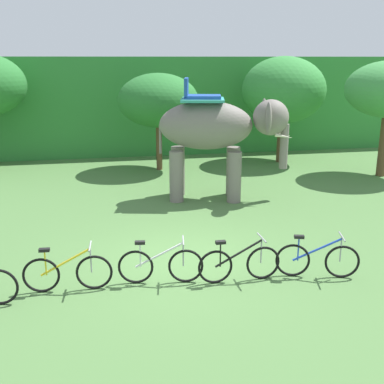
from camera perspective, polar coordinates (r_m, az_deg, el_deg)
The scene contains 9 objects.
ground_plane at distance 10.63m, azimuth -1.12°, elevation -8.33°, with size 80.00×80.00×0.00m, color #4C753D.
foliage_hedge at distance 24.42m, azimuth -7.10°, elevation 10.75°, with size 36.00×6.00×4.41m, color #338438.
tree_far_left at distance 18.76m, azimuth -4.11°, elevation 10.97°, with size 3.15×3.15×3.81m.
tree_right at distance 20.52m, azimuth 11.02°, elevation 11.97°, with size 3.49×3.49×4.44m.
elephant at distance 14.77m, azimuth 2.99°, elevation 7.49°, with size 4.25×2.44×3.78m.
bike_yellow at distance 9.52m, azimuth -14.82°, elevation -9.38°, with size 1.71×0.52×0.92m.
bike_white at distance 9.53m, azimuth -3.83°, elevation -8.81°, with size 1.70×0.52×0.92m.
bike_black at distance 9.63m, azimuth 5.73°, elevation -8.60°, with size 1.71×0.52×0.92m.
bike_blue at distance 10.08m, azimuth 14.90°, elevation -7.91°, with size 1.66×0.62×0.92m.
Camera 1 is at (-1.62, -9.56, 4.37)m, focal length 44.10 mm.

